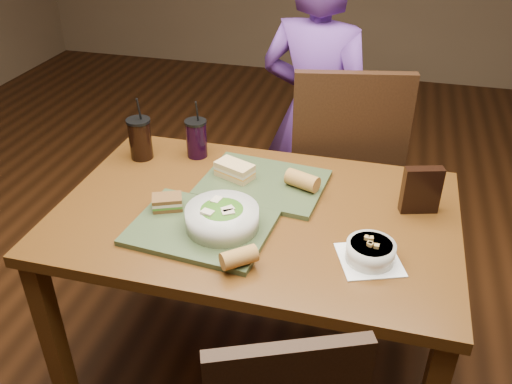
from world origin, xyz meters
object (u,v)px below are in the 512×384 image
Objects in this scene: diner at (315,119)px; cup_cola at (140,138)px; sandwich_near at (167,202)px; tray_far at (263,183)px; dining_table at (256,232)px; chair_far at (349,169)px; soup_bowl at (370,251)px; salad_bowl at (222,217)px; baguette_far at (302,180)px; tray_near at (201,228)px; cup_berry at (196,138)px; sandwich_far at (235,170)px; baguette_near at (239,257)px; chip_bag at (421,190)px.

diner is 0.82m from cup_cola.
tray_far is at bearing 43.61° from sandwich_near.
dining_table is 0.89× the size of diner.
soup_bowl is at bearing -80.36° from chair_far.
salad_bowl is 0.35m from baguette_far.
tray_near is 1.84× the size of cup_berry.
chair_far is 2.52× the size of tray_far.
sandwich_far reaches higher than soup_bowl.
tray_far is 1.87× the size of salad_bowl.
tray_far is 0.51m from soup_bowl.
tray_far is (-0.26, -0.49, 0.17)m from chair_far.
chip_bag reaches higher than baguette_near.
baguette_far is at bearing -103.37° from chair_far.
soup_bowl is (0.45, -0.03, -0.02)m from salad_bowl.
cup_berry is at bearing 159.98° from baguette_far.
sandwich_far is (-0.50, 0.33, 0.01)m from soup_bowl.
chair_far is at bearing 99.64° from soup_bowl.
chair_far is at bearing 100.71° from chip_bag.
chair_far reaches higher than tray_far.
cup_cola is (-0.90, 0.41, 0.05)m from soup_bowl.
chair_far is 0.58m from tray_far.
diner is at bearing 95.42° from baguette_far.
chair_far is at bearing 53.17° from sandwich_far.
tray_near is 2.63× the size of chip_bag.
tray_far is 1.91× the size of soup_bowl.
tray_far is 1.71× the size of cup_cola.
salad_bowl is 0.64m from chip_bag.
dining_table is at bearing -44.35° from cup_berry.
salad_bowl is 1.96× the size of baguette_far.
dining_table is 11.58× the size of sandwich_near.
sandwich_far is at bearing 177.67° from tray_far.
cup_cola is (-0.52, 0.24, 0.17)m from dining_table.
diner is at bearing 74.30° from sandwich_far.
cup_cola is (-0.55, 0.55, 0.04)m from baguette_near.
tray_near is 0.23m from baguette_near.
chip_bag is at bearing -62.49° from chair_far.
cup_berry is at bearing 118.75° from salad_bowl.
cup_berry is at bearing 151.05° from chip_bag.
baguette_far reaches higher than soup_bowl.
salad_bowl is 0.52m from cup_berry.
salad_bowl is at bearing -116.03° from dining_table.
cup_cola reaches higher than baguette_far.
dining_table is 0.22m from salad_bowl.
tray_far is (0.12, 0.31, 0.00)m from tray_near.
sandwich_near is (-0.14, 0.07, 0.03)m from tray_near.
tray_near is at bearing -111.28° from tray_far.
diner reaches higher than chip_bag.
cup_cola is at bearing 168.56° from sandwich_far.
chip_bag is at bearing 14.34° from dining_table.
chair_far reaches higher than baguette_far.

